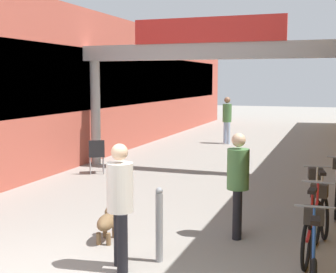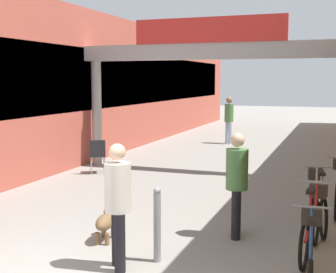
# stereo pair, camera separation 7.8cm
# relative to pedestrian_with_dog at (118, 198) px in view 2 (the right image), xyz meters

# --- Properties ---
(storefront_left) EXTENTS (3.00, 26.00, 4.44)m
(storefront_left) POSITION_rel_pedestrian_with_dog_xyz_m (-5.69, 9.66, 1.29)
(storefront_left) COLOR #B25142
(storefront_left) RESTS_ON ground_plane
(arcade_sign_gateway) EXTENTS (7.40, 0.47, 4.01)m
(arcade_sign_gateway) POSITION_rel_pedestrian_with_dog_xyz_m (-0.59, 6.66, 1.92)
(arcade_sign_gateway) COLOR #B2B2B2
(arcade_sign_gateway) RESTS_ON ground_plane
(pedestrian_with_dog) EXTENTS (0.47, 0.47, 1.63)m
(pedestrian_with_dog) POSITION_rel_pedestrian_with_dog_xyz_m (0.00, 0.00, 0.00)
(pedestrian_with_dog) COLOR black
(pedestrian_with_dog) RESTS_ON ground_plane
(pedestrian_companion) EXTENTS (0.39, 0.40, 1.63)m
(pedestrian_companion) POSITION_rel_pedestrian_with_dog_xyz_m (1.17, 1.74, -0.01)
(pedestrian_companion) COLOR black
(pedestrian_companion) RESTS_ON ground_plane
(pedestrian_carrying_crate) EXTENTS (0.48, 0.48, 1.79)m
(pedestrian_carrying_crate) POSITION_rel_pedestrian_with_dog_xyz_m (-1.30, 12.22, 0.10)
(pedestrian_carrying_crate) COLOR #A5BFE0
(pedestrian_carrying_crate) RESTS_ON ground_plane
(dog_on_leash) EXTENTS (0.35, 0.67, 0.47)m
(dog_on_leash) POSITION_rel_pedestrian_with_dog_xyz_m (-0.66, 0.92, -0.64)
(dog_on_leash) COLOR brown
(dog_on_leash) RESTS_ON ground_plane
(bicycle_blue_nearest) EXTENTS (0.46, 1.69, 0.98)m
(bicycle_blue_nearest) POSITION_rel_pedestrian_with_dog_xyz_m (2.37, -0.01, -0.49)
(bicycle_blue_nearest) COLOR black
(bicycle_blue_nearest) RESTS_ON ground_plane
(bicycle_red_second) EXTENTS (0.46, 1.69, 0.98)m
(bicycle_red_second) POSITION_rel_pedestrian_with_dog_xyz_m (2.31, 1.37, -0.49)
(bicycle_red_second) COLOR black
(bicycle_red_second) RESTS_ON ground_plane
(bicycle_silver_third) EXTENTS (0.46, 1.68, 0.98)m
(bicycle_silver_third) POSITION_rel_pedestrian_with_dog_xyz_m (2.35, 2.68, -0.49)
(bicycle_silver_third) COLOR black
(bicycle_silver_third) RESTS_ON ground_plane
(bollard_post_metal) EXTENTS (0.10, 0.10, 1.02)m
(bollard_post_metal) POSITION_rel_pedestrian_with_dog_xyz_m (0.38, 0.39, -0.41)
(bollard_post_metal) COLOR gray
(bollard_post_metal) RESTS_ON ground_plane
(cafe_chair_black_nearer) EXTENTS (0.55, 0.55, 0.89)m
(cafe_chair_black_nearer) POSITION_rel_pedestrian_with_dog_xyz_m (-3.22, 5.38, -0.39)
(cafe_chair_black_nearer) COLOR gray
(cafe_chair_black_nearer) RESTS_ON ground_plane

